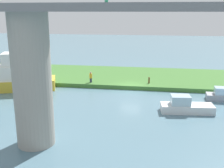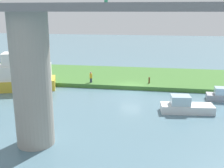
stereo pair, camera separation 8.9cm
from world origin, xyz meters
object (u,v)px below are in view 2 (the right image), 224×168
(bridge_pylon, at_px, (32,81))
(marker_buoy, at_px, (33,141))
(mooring_post, at_px, (149,80))
(skiff_small, at_px, (17,75))
(person_on_bank, at_px, (91,77))
(motorboat_white, at_px, (185,106))

(bridge_pylon, relative_size, marker_buoy, 18.73)
(mooring_post, relative_size, skiff_small, 0.07)
(marker_buoy, bearing_deg, mooring_post, -114.22)
(bridge_pylon, xyz_separation_m, skiff_small, (8.36, -13.35, -2.84))
(skiff_small, bearing_deg, person_on_bank, -161.23)
(bridge_pylon, xyz_separation_m, person_on_bank, (-0.21, -16.27, -3.48))
(motorboat_white, bearing_deg, skiff_small, -14.07)
(person_on_bank, relative_size, skiff_small, 0.14)
(skiff_small, relative_size, marker_buoy, 20.53)
(mooring_post, distance_m, marker_buoy, 18.93)
(bridge_pylon, bearing_deg, marker_buoy, 56.12)
(person_on_bank, bearing_deg, motorboat_white, 144.78)
(mooring_post, bearing_deg, skiff_small, 12.92)
(person_on_bank, bearing_deg, mooring_post, -174.21)
(bridge_pylon, height_order, skiff_small, bridge_pylon)
(person_on_bank, xyz_separation_m, skiff_small, (8.58, 2.91, 0.64))
(person_on_bank, height_order, skiff_small, skiff_small)
(mooring_post, bearing_deg, motorboat_white, 113.49)
(motorboat_white, bearing_deg, bridge_pylon, 36.57)
(motorboat_white, bearing_deg, marker_buoy, 36.95)
(mooring_post, relative_size, motorboat_white, 0.15)
(marker_buoy, bearing_deg, person_on_bank, -91.29)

